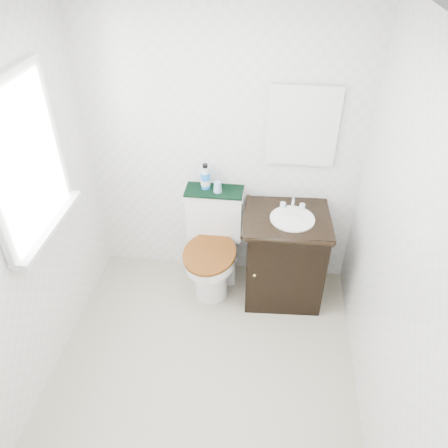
% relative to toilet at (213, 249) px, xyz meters
% --- Properties ---
extents(floor, '(2.40, 2.40, 0.00)m').
position_rel_toilet_xyz_m(floor, '(0.06, -0.96, -0.39)').
color(floor, beige).
rests_on(floor, ground).
extents(ceiling, '(2.40, 2.40, 0.00)m').
position_rel_toilet_xyz_m(ceiling, '(0.06, -0.96, 2.01)').
color(ceiling, silver).
rests_on(ceiling, wall_back).
extents(wall_back, '(2.40, 0.00, 2.40)m').
position_rel_toilet_xyz_m(wall_back, '(0.06, 0.24, 0.81)').
color(wall_back, white).
rests_on(wall_back, ground).
extents(wall_left, '(0.00, 2.40, 2.40)m').
position_rel_toilet_xyz_m(wall_left, '(-1.04, -0.96, 0.81)').
color(wall_left, white).
rests_on(wall_left, ground).
extents(wall_right, '(0.00, 2.40, 2.40)m').
position_rel_toilet_xyz_m(wall_right, '(1.16, -0.96, 0.81)').
color(wall_right, white).
rests_on(wall_right, ground).
extents(window, '(0.02, 0.70, 0.90)m').
position_rel_toilet_xyz_m(window, '(-1.01, -0.71, 1.16)').
color(window, white).
rests_on(window, wall_left).
extents(mirror, '(0.50, 0.02, 0.60)m').
position_rel_toilet_xyz_m(mirror, '(0.66, 0.21, 1.06)').
color(mirror, silver).
rests_on(mirror, wall_back).
extents(toilet, '(0.48, 0.66, 0.89)m').
position_rel_toilet_xyz_m(toilet, '(0.00, 0.00, 0.00)').
color(toilet, white).
rests_on(toilet, floor).
extents(vanity, '(0.69, 0.60, 0.92)m').
position_rel_toilet_xyz_m(vanity, '(0.61, -0.06, 0.05)').
color(vanity, black).
rests_on(vanity, floor).
extents(trash_bin, '(0.26, 0.23, 0.32)m').
position_rel_toilet_xyz_m(trash_bin, '(0.08, 0.02, -0.22)').
color(trash_bin, silver).
rests_on(trash_bin, floor).
extents(towel, '(0.47, 0.22, 0.02)m').
position_rel_toilet_xyz_m(towel, '(0.00, 0.13, 0.51)').
color(towel, black).
rests_on(towel, toilet).
extents(mouthwash_bottle, '(0.08, 0.08, 0.22)m').
position_rel_toilet_xyz_m(mouthwash_bottle, '(-0.07, 0.16, 0.62)').
color(mouthwash_bottle, '#1C7CEE').
rests_on(mouthwash_bottle, towel).
extents(cup, '(0.07, 0.07, 0.09)m').
position_rel_toilet_xyz_m(cup, '(0.03, 0.11, 0.56)').
color(cup, '#7EACCE').
rests_on(cup, towel).
extents(soap_bar, '(0.07, 0.04, 0.02)m').
position_rel_toilet_xyz_m(soap_bar, '(0.57, 0.06, 0.45)').
color(soap_bar, '#19787B').
rests_on(soap_bar, vanity).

